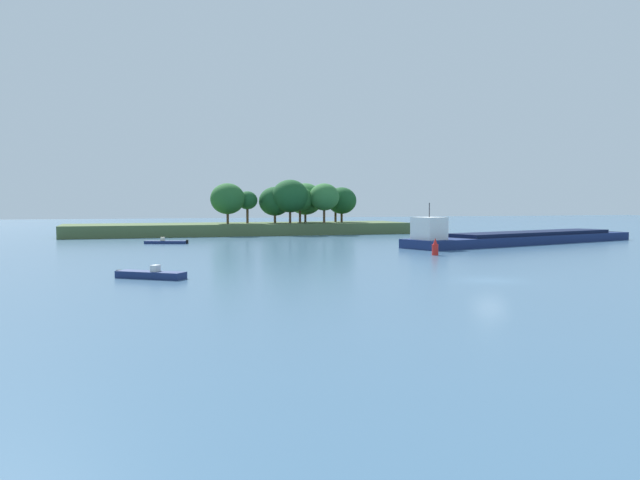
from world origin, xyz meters
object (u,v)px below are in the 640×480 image
fishing_skiff (151,275)px  channel_buoy_red (435,248)px  cargo_barge (522,237)px  small_motorboat (166,242)px

fishing_skiff → channel_buoy_red: 33.78m
cargo_barge → small_motorboat: bearing=162.1°
channel_buoy_red → small_motorboat: bearing=132.2°
cargo_barge → fishing_skiff: cargo_barge is taller
cargo_barge → fishing_skiff: (-52.19, -27.07, -0.60)m
fishing_skiff → small_motorboat: fishing_skiff is taller
fishing_skiff → channel_buoy_red: channel_buoy_red is taller
cargo_barge → fishing_skiff: size_ratio=7.95×
cargo_barge → channel_buoy_red: 25.29m
fishing_skiff → small_motorboat: (4.44, 42.48, -0.06)m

